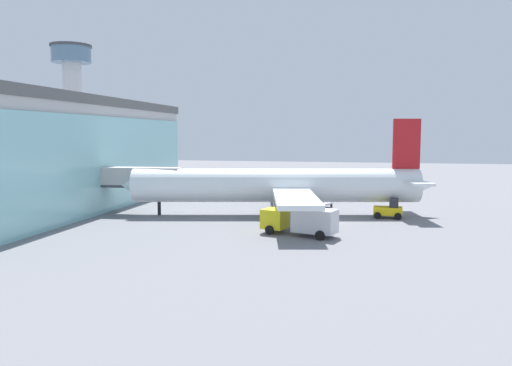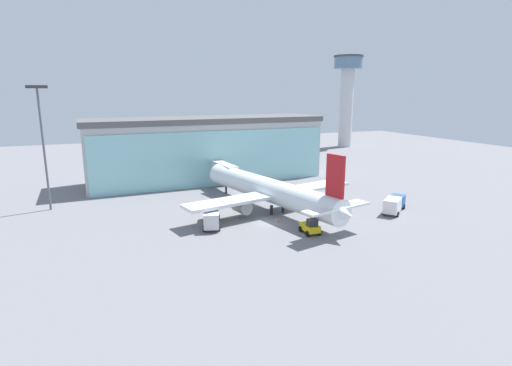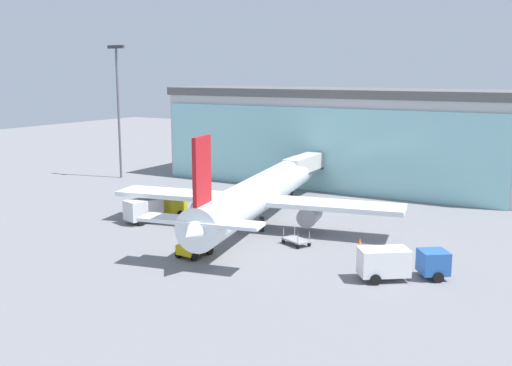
% 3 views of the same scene
% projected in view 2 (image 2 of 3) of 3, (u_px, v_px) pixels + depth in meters
% --- Properties ---
extents(ground, '(240.00, 240.00, 0.00)m').
position_uv_depth(ground, '(266.00, 222.00, 61.76)').
color(ground, slate).
extents(terminal_building, '(53.50, 15.67, 14.33)m').
position_uv_depth(terminal_building, '(207.00, 149.00, 90.89)').
color(terminal_building, '#B7B7B7').
rests_on(terminal_building, ground).
extents(jet_bridge, '(3.37, 14.64, 5.66)m').
position_uv_depth(jet_bridge, '(220.00, 168.00, 83.28)').
color(jet_bridge, beige).
rests_on(jet_bridge, ground).
extents(control_tower, '(10.55, 10.55, 32.92)m').
position_uv_depth(control_tower, '(347.00, 89.00, 145.90)').
color(control_tower, silver).
rests_on(control_tower, ground).
extents(apron_light_mast, '(3.20, 0.40, 20.83)m').
position_uv_depth(apron_light_mast, '(43.00, 139.00, 65.96)').
color(apron_light_mast, '#59595E').
rests_on(apron_light_mast, ground).
extents(airplane, '(32.06, 37.26, 11.46)m').
position_uv_depth(airplane, '(270.00, 190.00, 67.24)').
color(airplane, white).
rests_on(airplane, ground).
extents(catering_truck, '(4.19, 7.62, 2.65)m').
position_uv_depth(catering_truck, '(211.00, 217.00, 59.82)').
color(catering_truck, yellow).
rests_on(catering_truck, ground).
extents(fuel_truck, '(7.15, 6.16, 2.65)m').
position_uv_depth(fuel_truck, '(394.00, 204.00, 66.78)').
color(fuel_truck, '#2659A5').
rests_on(fuel_truck, ground).
extents(baggage_cart, '(3.20, 2.57, 1.50)m').
position_uv_depth(baggage_cart, '(319.00, 210.00, 66.60)').
color(baggage_cart, gray).
rests_on(baggage_cart, ground).
extents(pushback_tug, '(2.27, 3.27, 2.30)m').
position_uv_depth(pushback_tug, '(310.00, 227.00, 56.72)').
color(pushback_tug, yellow).
rests_on(pushback_tug, ground).
extents(safety_cone_nose, '(0.36, 0.36, 0.55)m').
position_uv_depth(safety_cone_nose, '(278.00, 221.00, 61.82)').
color(safety_cone_nose, orange).
rests_on(safety_cone_nose, ground).
extents(safety_cone_wingtip, '(0.36, 0.36, 0.55)m').
position_uv_depth(safety_cone_wingtip, '(333.00, 203.00, 71.94)').
color(safety_cone_wingtip, orange).
rests_on(safety_cone_wingtip, ground).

